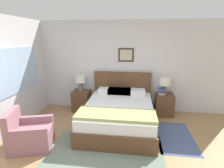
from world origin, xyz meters
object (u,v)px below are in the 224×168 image
at_px(armchair, 29,135).
at_px(table_lamp_near_window, 80,80).
at_px(bed, 119,113).
at_px(table_lamp_by_door, 165,83).
at_px(nightstand_near_window, 82,101).
at_px(nightstand_by_door, 164,104).

bearing_deg(armchair, table_lamp_near_window, 150.48).
xyz_separation_m(bed, table_lamp_by_door, (1.18, 0.83, 0.60)).
bearing_deg(table_lamp_near_window, armchair, -103.23).
height_order(nightstand_near_window, nightstand_by_door, same).
distance_m(armchair, nightstand_by_door, 3.45).
bearing_deg(table_lamp_near_window, table_lamp_by_door, 0.00).
relative_size(nightstand_near_window, table_lamp_near_window, 1.32).
bearing_deg(bed, table_lamp_by_door, 35.08).
bearing_deg(nightstand_by_door, nightstand_near_window, 180.00).
distance_m(bed, nightstand_near_window, 1.45).
distance_m(nightstand_by_door, table_lamp_by_door, 0.62).
relative_size(nightstand_by_door, table_lamp_by_door, 1.32).
relative_size(armchair, table_lamp_by_door, 1.99).
distance_m(armchair, table_lamp_near_window, 2.10).
relative_size(nightstand_near_window, table_lamp_by_door, 1.32).
distance_m(bed, armchair, 2.01).
bearing_deg(nightstand_by_door, bed, -146.01).
xyz_separation_m(armchair, nightstand_near_window, (0.47, 1.92, 0.03)).
height_order(bed, nightstand_by_door, bed).
bearing_deg(armchair, table_lamp_by_door, 107.99).
bearing_deg(table_lamp_by_door, armchair, -145.72).
bearing_deg(nightstand_near_window, table_lamp_near_window, 124.53).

